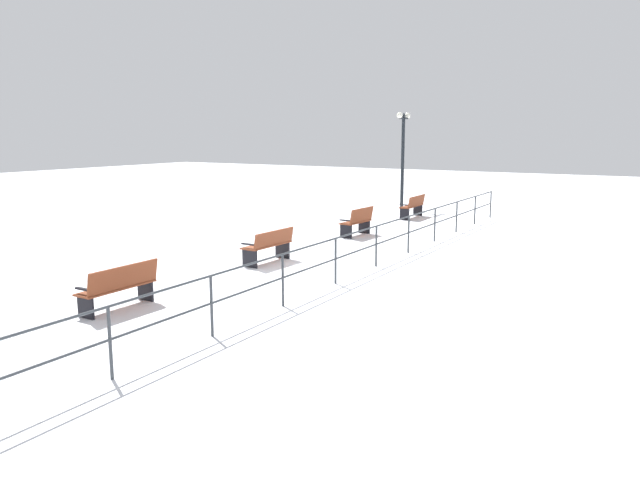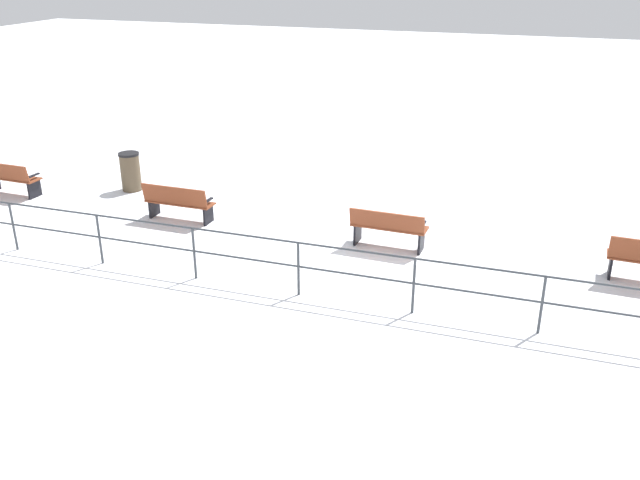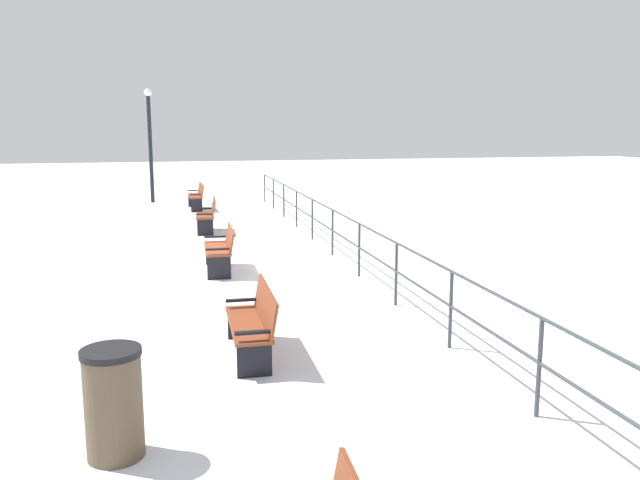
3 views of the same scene
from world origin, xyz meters
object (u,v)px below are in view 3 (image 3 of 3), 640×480
Objects in this scene: bench_second at (208,215)px; lamppost_near at (150,130)px; trash_bin at (114,403)px; bench_nearest at (197,195)px; bench_third at (221,248)px; bench_fourth at (254,321)px.

bench_second is 0.33× the size of lamppost_near.
lamppost_near is 19.85m from trash_bin.
bench_second is at bearing 89.15° from bench_nearest.
lamppost_near is at bearing -59.51° from bench_nearest.
bench_second is (-0.07, 4.99, -0.01)m from bench_nearest.
bench_second is 12.34m from trash_bin.
lamppost_near is at bearing -80.56° from bench_third.
bench_nearest is 1.21× the size of bench_second.
trash_bin is (1.53, 7.26, 0.03)m from bench_third.
bench_second is 4.98m from bench_third.
bench_fourth is (0.01, 9.96, -0.01)m from bench_second.
lamppost_near is 4.19× the size of trash_bin.
bench_third is (-0.04, 9.97, -0.02)m from bench_nearest.
bench_nearest is at bearing 122.18° from lamppost_near.
lamppost_near is at bearing -83.77° from bench_fourth.
bench_nearest is 17.29m from trash_bin.
bench_second reaches higher than bench_fourth.
bench_second is at bearing -88.28° from bench_third.
trash_bin reaches higher than bench_second.
bench_second is 7.98m from lamppost_near.
bench_fourth is (-0.06, 14.95, -0.03)m from bench_nearest.
bench_second is 9.96m from bench_fourth.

